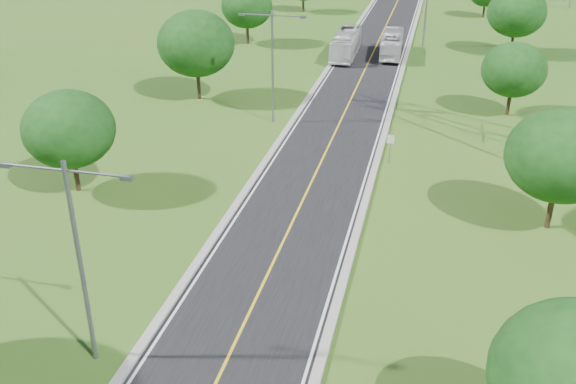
% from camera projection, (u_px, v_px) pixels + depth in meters
% --- Properties ---
extents(ground, '(260.00, 260.00, 0.00)m').
position_uv_depth(ground, '(360.00, 81.00, 70.57)').
color(ground, '#2B5919').
rests_on(ground, ground).
extents(road, '(8.00, 150.00, 0.06)m').
position_uv_depth(road, '(366.00, 67.00, 75.79)').
color(road, black).
rests_on(road, ground).
extents(curb_left, '(0.50, 150.00, 0.22)m').
position_uv_depth(curb_left, '(331.00, 64.00, 76.63)').
color(curb_left, gray).
rests_on(curb_left, ground).
extents(curb_right, '(0.50, 150.00, 0.22)m').
position_uv_depth(curb_right, '(403.00, 68.00, 74.88)').
color(curb_right, gray).
rests_on(curb_right, ground).
extents(speed_limit_sign, '(0.55, 0.09, 2.40)m').
position_uv_depth(speed_limit_sign, '(390.00, 144.00, 49.56)').
color(speed_limit_sign, slate).
rests_on(speed_limit_sign, ground).
extents(streetlight_near_left, '(5.90, 0.25, 10.00)m').
position_uv_depth(streetlight_near_left, '(78.00, 249.00, 27.26)').
color(streetlight_near_left, slate).
rests_on(streetlight_near_left, ground).
extents(streetlight_mid_left, '(5.90, 0.25, 10.00)m').
position_uv_depth(streetlight_mid_left, '(272.00, 58.00, 56.08)').
color(streetlight_mid_left, slate).
rests_on(streetlight_mid_left, ground).
extents(streetlight_far_right, '(5.90, 0.25, 10.00)m').
position_uv_depth(streetlight_far_right, '(427.00, 0.00, 82.43)').
color(streetlight_far_right, slate).
rests_on(streetlight_far_right, ground).
extents(tree_lb, '(6.30, 6.30, 7.33)m').
position_uv_depth(tree_lb, '(69.00, 129.00, 43.87)').
color(tree_lb, black).
rests_on(tree_lb, ground).
extents(tree_lc, '(7.56, 7.56, 8.79)m').
position_uv_depth(tree_lc, '(196.00, 44.00, 62.46)').
color(tree_lc, black).
rests_on(tree_lc, ground).
extents(tree_ld, '(6.72, 6.72, 7.82)m').
position_uv_depth(tree_ld, '(247.00, 6.00, 84.11)').
color(tree_ld, black).
rests_on(tree_ld, ground).
extents(tree_rb, '(6.72, 6.72, 7.82)m').
position_uv_depth(tree_rb, '(561.00, 156.00, 38.88)').
color(tree_rb, black).
rests_on(tree_rb, ground).
extents(tree_rc, '(5.88, 5.88, 6.84)m').
position_uv_depth(tree_rc, '(514.00, 70.00, 58.57)').
color(tree_rc, black).
rests_on(tree_rc, ground).
extents(tree_rd, '(7.14, 7.14, 8.30)m').
position_uv_depth(tree_rd, '(517.00, 12.00, 78.71)').
color(tree_rd, black).
rests_on(tree_rd, ground).
extents(bus_outbound, '(2.82, 10.44, 2.88)m').
position_uv_depth(bus_outbound, '(392.00, 44.00, 79.81)').
color(bus_outbound, beige).
rests_on(bus_outbound, road).
extents(bus_inbound, '(2.72, 11.09, 3.08)m').
position_uv_depth(bus_inbound, '(346.00, 44.00, 79.33)').
color(bus_inbound, silver).
rests_on(bus_inbound, road).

